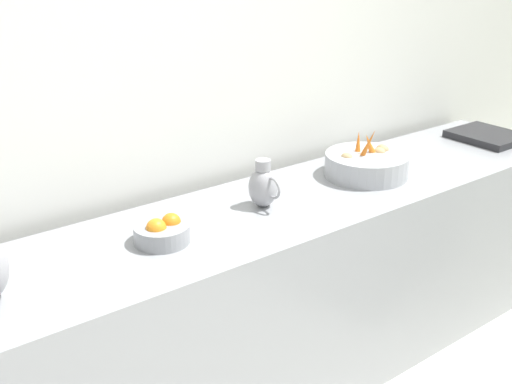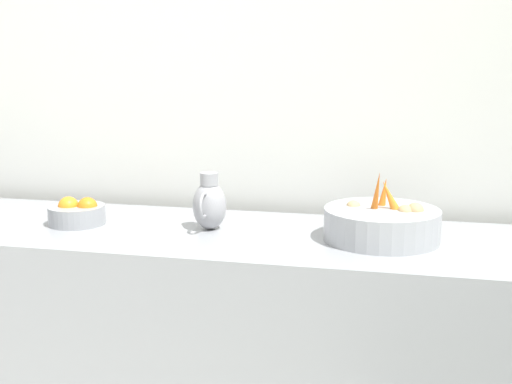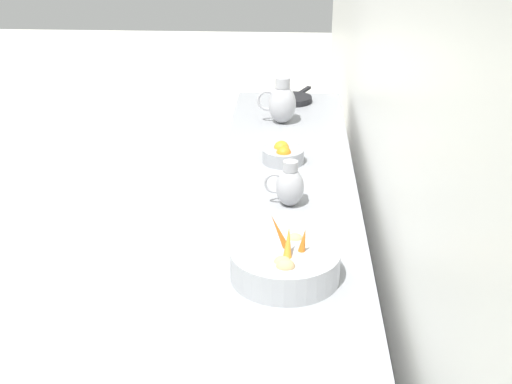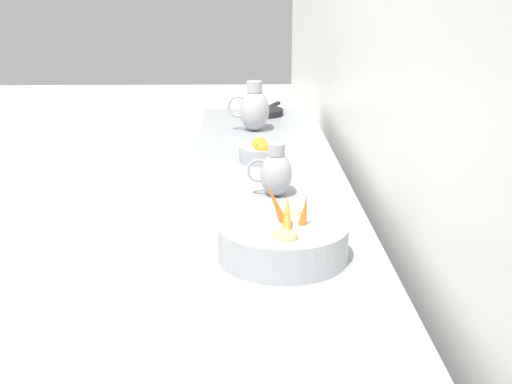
{
  "view_description": "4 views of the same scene",
  "coord_description": "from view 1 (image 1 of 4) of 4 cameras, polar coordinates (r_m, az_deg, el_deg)",
  "views": [
    {
      "loc": [
        0.26,
        -1.4,
        1.86
      ],
      "look_at": [
        -1.45,
        -0.1,
        0.98
      ],
      "focal_mm": 44.21,
      "sensor_mm": 36.0,
      "label": 1
    },
    {
      "loc": [
        0.48,
        0.62,
        1.42
      ],
      "look_at": [
        -1.52,
        0.17,
        1.0
      ],
      "focal_mm": 45.1,
      "sensor_mm": 36.0,
      "label": 2
    },
    {
      "loc": [
        -1.55,
        2.56,
        2.07
      ],
      "look_at": [
        -1.41,
        0.01,
        0.92
      ],
      "focal_mm": 48.23,
      "sensor_mm": 36.0,
      "label": 3
    },
    {
      "loc": [
        -1.42,
        2.36,
        1.64
      ],
      "look_at": [
        -1.47,
        0.2,
        0.94
      ],
      "focal_mm": 47.89,
      "sensor_mm": 36.0,
      "label": 4
    }
  ],
  "objects": [
    {
      "name": "vegetable_colander",
      "position": [
        2.83,
        9.95,
        2.47
      ],
      "size": [
        0.37,
        0.37,
        0.23
      ],
      "color": "#9EA0A5",
      "rests_on": "prep_counter"
    },
    {
      "name": "orange_bowl",
      "position": [
        2.21,
        -8.48,
        -3.58
      ],
      "size": [
        0.2,
        0.2,
        0.1
      ],
      "color": "gray",
      "rests_on": "prep_counter"
    },
    {
      "name": "metal_pitcher_short",
      "position": [
        2.46,
        0.64,
        0.56
      ],
      "size": [
        0.16,
        0.11,
        0.19
      ],
      "color": "#939399",
      "rests_on": "prep_counter"
    },
    {
      "name": "counter_sink_basin",
      "position": [
        3.52,
        20.18,
        4.79
      ],
      "size": [
        0.34,
        0.3,
        0.04
      ],
      "primitive_type": "cube",
      "color": "#232326",
      "rests_on": "prep_counter"
    },
    {
      "name": "prep_counter",
      "position": [
        2.68,
        1.07,
        -9.84
      ],
      "size": [
        0.63,
        3.35,
        0.86
      ],
      "primitive_type": "cube",
      "color": "gray",
      "rests_on": "ground_plane"
    },
    {
      "name": "tile_wall_left",
      "position": [
        2.94,
        3.85,
        15.26
      ],
      "size": [
        0.1,
        9.06,
        3.0
      ],
      "primitive_type": "cube",
      "color": "silver",
      "rests_on": "ground_plane"
    }
  ]
}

